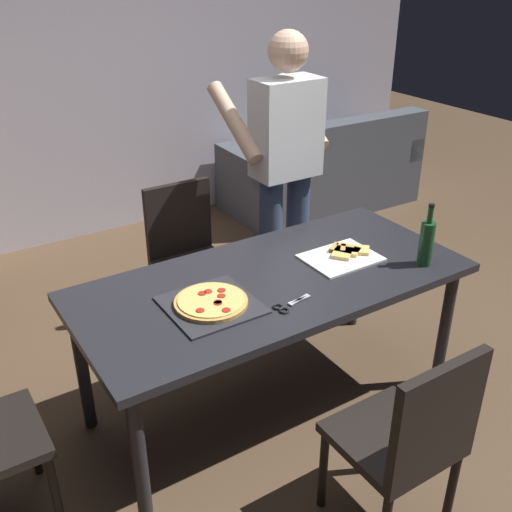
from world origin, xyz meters
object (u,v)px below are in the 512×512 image
(chair_far_side, at_px, (188,249))
(couch, at_px, (324,175))
(dining_table, at_px, (273,291))
(person_serving_pizza, at_px, (284,166))
(chair_near_camera, at_px, (410,436))
(pepperoni_pizza_on_tray, at_px, (211,303))
(wine_bottle, at_px, (426,242))
(kitchen_scissors, at_px, (287,305))

(chair_far_side, bearing_deg, couch, 29.43)
(couch, bearing_deg, dining_table, -133.70)
(couch, distance_m, person_serving_pizza, 2.00)
(chair_near_camera, bearing_deg, chair_far_side, 90.00)
(couch, relative_size, pepperoni_pizza_on_tray, 4.53)
(wine_bottle, bearing_deg, chair_near_camera, -137.57)
(chair_near_camera, relative_size, couch, 0.52)
(chair_near_camera, xyz_separation_m, pepperoni_pizza_on_tray, (-0.36, 0.85, 0.25))
(couch, height_order, kitchen_scissors, couch)
(kitchen_scissors, bearing_deg, person_serving_pizza, 56.12)
(pepperoni_pizza_on_tray, bearing_deg, kitchen_scissors, -33.39)
(person_serving_pizza, xyz_separation_m, wine_bottle, (0.15, -0.98, -0.13))
(wine_bottle, bearing_deg, pepperoni_pizza_on_tray, 168.31)
(couch, xyz_separation_m, kitchen_scissors, (-1.99, -2.23, 0.45))
(person_serving_pizza, xyz_separation_m, pepperoni_pizza_on_tray, (-0.90, -0.76, -0.23))
(pepperoni_pizza_on_tray, bearing_deg, person_serving_pizza, 39.92)
(chair_far_side, xyz_separation_m, wine_bottle, (0.69, -1.20, 0.36))
(pepperoni_pizza_on_tray, xyz_separation_m, wine_bottle, (1.06, -0.22, 0.10))
(chair_far_side, xyz_separation_m, person_serving_pizza, (0.54, -0.22, 0.49))
(couch, bearing_deg, person_serving_pizza, -136.46)
(chair_near_camera, height_order, couch, chair_near_camera)
(dining_table, bearing_deg, kitchen_scissors, -110.28)
(pepperoni_pizza_on_tray, bearing_deg, chair_near_camera, -66.91)
(person_serving_pizza, height_order, pepperoni_pizza_on_tray, person_serving_pizza)
(person_serving_pizza, bearing_deg, dining_table, -127.83)
(chair_far_side, bearing_deg, kitchen_scissors, -94.42)
(pepperoni_pizza_on_tray, bearing_deg, wine_bottle, -11.69)
(dining_table, xyz_separation_m, kitchen_scissors, (-0.09, -0.24, 0.08))
(wine_bottle, distance_m, kitchen_scissors, 0.79)
(pepperoni_pizza_on_tray, distance_m, wine_bottle, 1.09)
(person_serving_pizza, bearing_deg, chair_near_camera, -108.53)
(couch, relative_size, person_serving_pizza, 0.98)
(couch, height_order, wine_bottle, wine_bottle)
(kitchen_scissors, bearing_deg, chair_near_camera, -82.43)
(chair_near_camera, xyz_separation_m, wine_bottle, (0.69, 0.64, 0.36))
(dining_table, relative_size, person_serving_pizza, 1.06)
(dining_table, height_order, pepperoni_pizza_on_tray, pepperoni_pizza_on_tray)
(dining_table, relative_size, wine_bottle, 5.89)
(dining_table, distance_m, pepperoni_pizza_on_tray, 0.38)
(dining_table, height_order, person_serving_pizza, person_serving_pizza)
(couch, distance_m, kitchen_scissors, 3.02)
(chair_near_camera, height_order, pepperoni_pizza_on_tray, chair_near_camera)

